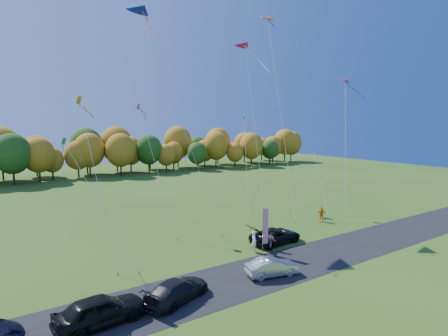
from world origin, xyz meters
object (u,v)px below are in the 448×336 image
silver_sedan (272,267)px  black_suv (276,236)px  person_east (321,214)px  feather_flag (265,226)px

silver_sedan → black_suv: bearing=-29.4°
silver_sedan → person_east: person_east is taller
silver_sedan → feather_flag: size_ratio=0.96×
silver_sedan → person_east: size_ratio=2.26×
black_suv → person_east: 9.89m
person_east → feather_flag: (-12.29, -4.44, 1.71)m
silver_sedan → feather_flag: bearing=-18.1°
black_suv → person_east: bearing=-77.2°
person_east → silver_sedan: bearing=-109.2°
black_suv → silver_sedan: 7.50m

